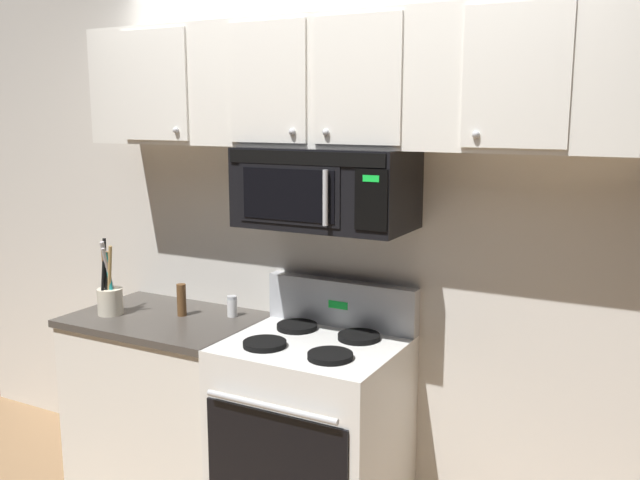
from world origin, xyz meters
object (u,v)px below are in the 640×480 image
utensil_crock_cream (110,295)px  stove_range (313,434)px  over_range_microwave (325,188)px  salt_shaker (232,306)px  pepper_mill (182,300)px

utensil_crock_cream → stove_range: bearing=5.0°
over_range_microwave → salt_shaker: 0.83m
stove_range → pepper_mill: (-0.78, 0.05, 0.51)m
over_range_microwave → salt_shaker: over_range_microwave is taller
utensil_crock_cream → salt_shaker: (0.56, 0.26, -0.05)m
stove_range → salt_shaker: bearing=163.6°
stove_range → pepper_mill: 0.93m
salt_shaker → utensil_crock_cream: bearing=-155.5°
stove_range → over_range_microwave: 1.11m
stove_range → pepper_mill: stove_range is taller
utensil_crock_cream → over_range_microwave: bearing=10.9°
salt_shaker → pepper_mill: pepper_mill is taller
utensil_crock_cream → pepper_mill: 0.37m
utensil_crock_cream → salt_shaker: utensil_crock_cream is taller
salt_shaker → pepper_mill: 0.26m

